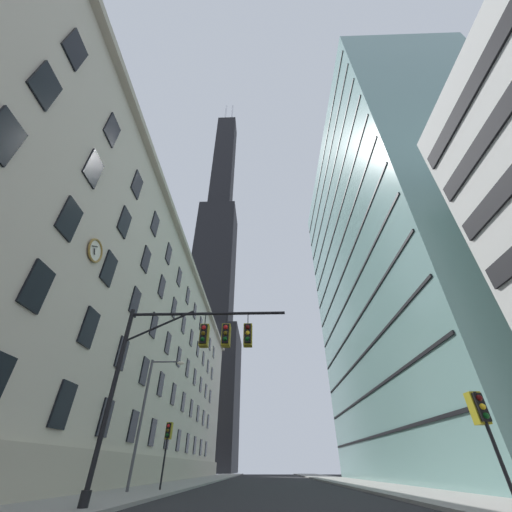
{
  "coord_description": "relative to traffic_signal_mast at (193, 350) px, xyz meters",
  "views": [
    {
      "loc": [
        -0.44,
        -8.91,
        1.32
      ],
      "look_at": [
        -1.03,
        11.84,
        15.95
      ],
      "focal_mm": 21.11,
      "sensor_mm": 36.0,
      "label": 1
    }
  ],
  "objects": [
    {
      "name": "traffic_light_far_left",
      "position": [
        -3.65,
        10.78,
        -2.49
      ],
      "size": [
        0.4,
        0.63,
        3.84
      ],
      "color": "black",
      "rests_on": "sidewalk_left"
    },
    {
      "name": "dark_skyscraper",
      "position": [
        -17.84,
        94.23,
        54.47
      ],
      "size": [
        23.7,
        23.7,
        202.83
      ],
      "color": "black",
      "rests_on": "ground"
    },
    {
      "name": "station_building",
      "position": [
        -14.61,
        24.94,
        7.3
      ],
      "size": [
        15.3,
        71.39,
        26.09
      ],
      "color": "beige",
      "rests_on": "ground"
    },
    {
      "name": "street_lamppost",
      "position": [
        -4.66,
        8.69,
        -0.99
      ],
      "size": [
        2.51,
        0.32,
        7.68
      ],
      "color": "#47474C",
      "rests_on": "sidewalk_left"
    },
    {
      "name": "glass_office_midrise",
      "position": [
        23.14,
        23.56,
        20.05
      ],
      "size": [
        17.0,
        39.95,
        51.55
      ],
      "color": "gray",
      "rests_on": "ground"
    },
    {
      "name": "traffic_light_near_right",
      "position": [
        10.8,
        -1.67,
        -2.86
      ],
      "size": [
        0.4,
        0.63,
        3.42
      ],
      "color": "black",
      "rests_on": "sidewalk_right"
    },
    {
      "name": "traffic_signal_mast",
      "position": [
        0.0,
        0.0,
        0.0
      ],
      "size": [
        7.71,
        0.63,
        7.59
      ],
      "color": "black",
      "rests_on": "sidewalk_left"
    }
  ]
}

